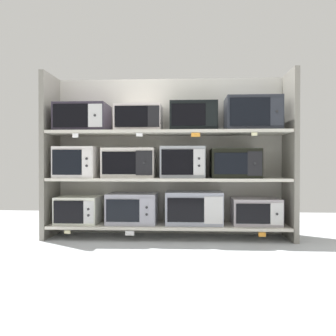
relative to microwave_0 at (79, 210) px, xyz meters
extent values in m
cube|color=#B2B7BC|center=(0.94, -1.00, -0.29)|extent=(6.43, 6.00, 0.02)
cube|color=beige|center=(0.94, 0.25, 0.57)|extent=(2.63, 0.04, 1.70)
cube|color=gray|center=(-0.31, 0.00, 0.57)|extent=(0.05, 0.46, 1.70)
cube|color=gray|center=(2.18, 0.00, 0.57)|extent=(0.05, 0.46, 1.70)
cube|color=beige|center=(0.94, 0.00, -0.15)|extent=(2.43, 0.46, 0.03)
cube|color=silver|center=(0.00, 0.00, 0.00)|extent=(0.43, 0.36, 0.28)
cube|color=black|center=(-0.05, -0.18, 0.00)|extent=(0.30, 0.01, 0.23)
cube|color=silver|center=(0.16, -0.18, 0.00)|extent=(0.10, 0.01, 0.22)
cylinder|color=#262628|center=(0.16, -0.19, -0.03)|extent=(0.02, 0.01, 0.02)
cylinder|color=#262628|center=(0.16, -0.19, 0.03)|extent=(0.02, 0.01, 0.02)
cube|color=#9B9AA9|center=(0.57, 0.00, 0.02)|extent=(0.51, 0.36, 0.32)
cube|color=black|center=(0.50, -0.18, 0.02)|extent=(0.33, 0.01, 0.22)
cube|color=#9B9AA9|center=(0.74, -0.18, 0.02)|extent=(0.14, 0.01, 0.25)
cylinder|color=#262628|center=(0.74, -0.19, -0.02)|extent=(0.02, 0.01, 0.02)
cylinder|color=#262628|center=(0.74, -0.19, 0.05)|extent=(0.02, 0.01, 0.02)
cube|color=#979BAC|center=(1.21, 0.00, 0.03)|extent=(0.58, 0.34, 0.33)
cube|color=black|center=(1.12, -0.17, 0.03)|extent=(0.36, 0.01, 0.24)
cube|color=silver|center=(1.40, -0.17, 0.03)|extent=(0.18, 0.01, 0.27)
cube|color=#A39AA1|center=(1.84, 0.00, 0.00)|extent=(0.48, 0.34, 0.27)
cube|color=black|center=(1.78, -0.17, 0.00)|extent=(0.33, 0.01, 0.19)
cube|color=silver|center=(2.01, -0.17, 0.00)|extent=(0.12, 0.01, 0.22)
cylinder|color=#262628|center=(2.01, -0.18, 0.00)|extent=(0.02, 0.01, 0.02)
cube|color=beige|center=(-0.04, -0.23, -0.19)|extent=(0.06, 0.00, 0.03)
cube|color=white|center=(0.58, -0.23, -0.20)|extent=(0.09, 0.00, 0.04)
cube|color=orange|center=(1.86, -0.23, -0.20)|extent=(0.07, 0.00, 0.04)
cube|color=beige|center=(0.94, 0.00, 0.32)|extent=(2.43, 0.46, 0.03)
cube|color=silver|center=(0.00, 0.00, 0.50)|extent=(0.42, 0.42, 0.32)
cube|color=black|center=(-0.05, -0.21, 0.50)|extent=(0.30, 0.01, 0.25)
cube|color=silver|center=(0.15, -0.21, 0.50)|extent=(0.10, 0.01, 0.25)
cylinder|color=#262628|center=(0.15, -0.22, 0.46)|extent=(0.02, 0.01, 0.02)
cylinder|color=#262628|center=(0.15, -0.22, 0.53)|extent=(0.02, 0.01, 0.02)
cube|color=silver|center=(0.54, 0.00, 0.49)|extent=(0.53, 0.33, 0.31)
cube|color=black|center=(0.46, -0.17, 0.49)|extent=(0.34, 0.01, 0.23)
cube|color=black|center=(0.71, -0.16, 0.49)|extent=(0.17, 0.01, 0.24)
cylinder|color=#262628|center=(0.71, -0.17, 0.49)|extent=(0.02, 0.01, 0.02)
cube|color=#A2A6AD|center=(1.09, 0.00, 0.50)|extent=(0.45, 0.34, 0.32)
cube|color=black|center=(1.04, -0.17, 0.50)|extent=(0.31, 0.01, 0.25)
cube|color=silver|center=(1.25, -0.17, 0.50)|extent=(0.11, 0.01, 0.26)
cylinder|color=#262628|center=(1.25, -0.18, 0.46)|extent=(0.02, 0.01, 0.02)
cylinder|color=#262628|center=(1.25, -0.18, 0.53)|extent=(0.02, 0.01, 0.02)
cube|color=black|center=(1.62, 0.00, 0.49)|extent=(0.49, 0.42, 0.29)
cube|color=black|center=(1.56, -0.21, 0.49)|extent=(0.32, 0.01, 0.21)
cube|color=black|center=(1.79, -0.21, 0.49)|extent=(0.14, 0.01, 0.24)
cylinder|color=#262628|center=(1.79, -0.22, 0.49)|extent=(0.02, 0.01, 0.02)
cube|color=beige|center=(0.94, 0.00, 0.80)|extent=(2.43, 0.46, 0.03)
cube|color=#2F2936|center=(0.05, 0.00, 0.96)|extent=(0.52, 0.40, 0.29)
cube|color=black|center=(-0.02, -0.20, 0.96)|extent=(0.35, 0.01, 0.23)
cube|color=silver|center=(0.23, -0.20, 0.96)|extent=(0.14, 0.01, 0.23)
cylinder|color=#262628|center=(0.23, -0.21, 0.96)|extent=(0.02, 0.01, 0.02)
cube|color=silver|center=(0.64, 0.00, 0.95)|extent=(0.47, 0.36, 0.26)
cube|color=black|center=(0.59, -0.18, 0.95)|extent=(0.33, 0.01, 0.21)
cube|color=black|center=(0.81, -0.18, 0.95)|extent=(0.11, 0.01, 0.21)
cube|color=black|center=(1.20, 0.00, 0.96)|extent=(0.47, 0.40, 0.29)
cube|color=black|center=(1.15, -0.20, 0.96)|extent=(0.33, 0.01, 0.21)
cube|color=black|center=(1.37, -0.20, 0.96)|extent=(0.11, 0.01, 0.23)
cube|color=#282C34|center=(1.80, 0.00, 0.99)|extent=(0.54, 0.37, 0.34)
cube|color=black|center=(1.74, -0.19, 0.99)|extent=(0.39, 0.01, 0.27)
cube|color=#282C34|center=(2.00, -0.19, 0.99)|extent=(0.12, 0.01, 0.27)
cylinder|color=#262628|center=(2.00, -0.19, 0.99)|extent=(0.02, 0.01, 0.02)
cube|color=white|center=(0.04, -0.23, 0.76)|extent=(0.06, 0.00, 0.04)
cube|color=white|center=(0.67, -0.23, 0.77)|extent=(0.06, 0.00, 0.03)
cube|color=orange|center=(1.22, -0.23, 0.76)|extent=(0.09, 0.00, 0.04)
cube|color=beige|center=(1.78, -0.23, 0.77)|extent=(0.06, 0.00, 0.03)
camera|label=1|loc=(1.14, -3.67, 0.48)|focal=38.02mm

